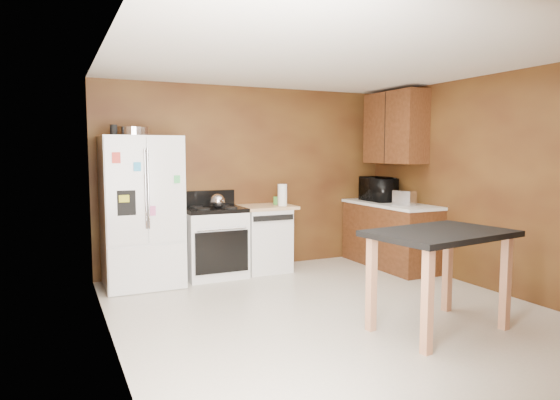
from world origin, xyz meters
TOP-DOWN VIEW (x-y plane):
  - floor at (0.00, 0.00)m, footprint 4.50×4.50m
  - ceiling at (0.00, 0.00)m, footprint 4.50×4.50m
  - wall_back at (0.00, 2.25)m, footprint 4.20×0.00m
  - wall_front at (0.00, -2.25)m, footprint 4.20×0.00m
  - wall_left at (-2.10, 0.00)m, footprint 0.00×4.50m
  - wall_right at (2.10, 0.00)m, footprint 0.00×4.50m
  - roasting_pan at (-1.61, 1.92)m, footprint 0.41×0.41m
  - pen_cup at (-1.85, 1.76)m, footprint 0.08×0.08m
  - kettle at (-0.61, 1.84)m, footprint 0.18×0.18m
  - paper_towel at (0.30, 1.83)m, footprint 0.16×0.16m
  - green_canister at (0.29, 2.00)m, footprint 0.10×0.10m
  - toaster at (1.75, 1.08)m, footprint 0.24×0.31m
  - microwave at (1.80, 1.74)m, footprint 0.40×0.58m
  - refrigerator at (-1.55, 1.86)m, footprint 0.90×0.80m
  - gas_range at (-0.64, 1.92)m, footprint 0.76×0.68m
  - dishwasher at (0.08, 1.95)m, footprint 0.78×0.63m
  - right_cabinets at (1.84, 1.48)m, footprint 0.63×1.58m
  - island at (0.62, -0.82)m, footprint 1.36×1.00m

SIDE VIEW (x-z plane):
  - floor at x=0.00m, z-range 0.00..0.00m
  - dishwasher at x=0.08m, z-range 0.01..0.90m
  - gas_range at x=-0.64m, z-range -0.09..1.01m
  - island at x=0.62m, z-range 0.32..1.23m
  - refrigerator at x=-1.55m, z-range 0.00..1.80m
  - right_cabinets at x=1.84m, z-range -0.32..2.13m
  - green_canister at x=0.29m, z-range 0.89..1.00m
  - kettle at x=-0.61m, z-range 0.90..1.08m
  - toaster at x=1.75m, z-range 0.90..1.10m
  - paper_towel at x=0.30m, z-range 0.89..1.18m
  - microwave at x=1.80m, z-range 0.90..1.22m
  - wall_back at x=0.00m, z-range -0.85..3.35m
  - wall_front at x=0.00m, z-range -0.85..3.35m
  - wall_left at x=-2.10m, z-range -1.00..3.50m
  - wall_right at x=2.10m, z-range -1.00..3.50m
  - roasting_pan at x=-1.61m, z-range 1.80..1.90m
  - pen_cup at x=-1.85m, z-range 1.80..1.92m
  - ceiling at x=0.00m, z-range 2.50..2.50m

